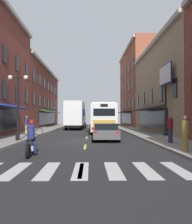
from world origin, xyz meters
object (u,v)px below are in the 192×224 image
Objects in this scene: billboard_sign at (165,81)px; bicycle_near at (33,131)px; pedestrian_near at (26,124)px; transit_bus at (102,118)px; pedestrian_mid at (185,133)px; street_lamp_twin at (18,104)px; motorcycle_rider at (31,141)px; box_truck at (76,115)px; sedan_near at (80,123)px; pedestrian_far at (170,128)px; sedan_mid at (105,131)px.

billboard_sign reaches higher than bicycle_near.
transit_bus is at bearing -41.00° from pedestrian_near.
street_lamp_twin is at bearing -116.35° from pedestrian_mid.
street_lamp_twin is at bearing 111.47° from motorcycle_rider.
pedestrian_near is at bearing 117.13° from bicycle_near.
transit_bus reaches higher than bicycle_near.
box_truck reaches higher than transit_bus.
motorcycle_rider is at bearing -91.54° from sedan_near.
pedestrian_near is (-4.54, -20.04, 0.37)m from sedan_near.
street_lamp_twin is at bearing -97.00° from sedan_near.
pedestrian_near is 7.39m from street_lamp_twin.
street_lamp_twin reaches higher than transit_bus.
pedestrian_mid is (3.31, -16.71, -0.68)m from transit_bus.
pedestrian_mid is 3.73m from pedestrian_far.
bicycle_near is (-2.39, 10.84, -0.21)m from motorcycle_rider.
box_truck is 18.17m from street_lamp_twin.
street_lamp_twin is at bearing 58.59° from pedestrian_far.
sedan_near is 1.00× the size of sedan_mid.
sedan_mid is 1.00× the size of street_lamp_twin.
bicycle_near is at bearing -131.91° from pedestrian_near.
transit_bus is 6.39× the size of pedestrian_near.
pedestrian_near reaches higher than bicycle_near.
pedestrian_mid is at bearing -78.73° from sedan_near.
transit_bus is 2.42× the size of sedan_mid.
sedan_mid is (2.96, -25.77, -0.03)m from sedan_near.
bicycle_near is 0.98× the size of pedestrian_near.
pedestrian_near is at bearing 105.34° from motorcycle_rider.
billboard_sign reaches higher than box_truck.
street_lamp_twin reaches higher than sedan_mid.
pedestrian_mid is at bearing -117.77° from pedestrian_near.
billboard_sign is 10.81m from pedestrian_mid.
bicycle_near is 0.37× the size of street_lamp_twin.
street_lamp_twin is (-3.04, -17.90, 0.71)m from box_truck.
billboard_sign is 3.69× the size of pedestrian_mid.
pedestrian_mid reaches higher than motorcycle_rider.
box_truck is at bearing 123.10° from billboard_sign.
street_lamp_twin reaches higher than sedan_near.
sedan_near is 1.00× the size of street_lamp_twin.
billboard_sign is 3.61× the size of pedestrian_near.
transit_bus is 17.04m from pedestrian_mid.
street_lamp_twin is at bearing -159.91° from billboard_sign.
pedestrian_mid is at bearing -45.98° from bicycle_near.
pedestrian_mid is at bearing -101.73° from billboard_sign.
transit_bus is 6.23× the size of pedestrian_far.
billboard_sign is 1.37× the size of sedan_near.
box_truck is 4.56× the size of pedestrian_far.
bicycle_near is 2.83m from pedestrian_near.
street_lamp_twin is at bearing -120.19° from transit_bus.
box_truck reaches higher than pedestrian_far.
sedan_near is at bearing 81.70° from bicycle_near.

